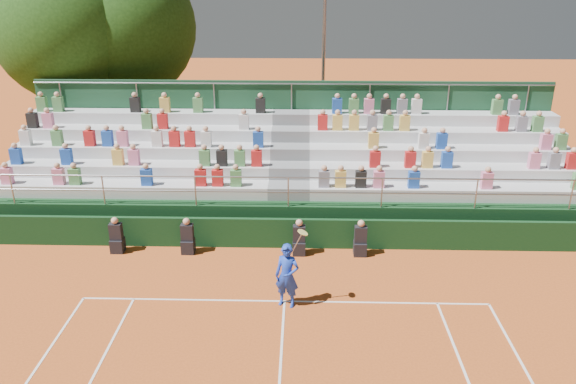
{
  "coord_description": "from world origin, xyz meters",
  "views": [
    {
      "loc": [
        0.45,
        -13.0,
        8.33
      ],
      "look_at": [
        0.0,
        3.5,
        1.8
      ],
      "focal_mm": 35.0,
      "sensor_mm": 36.0,
      "label": 1
    }
  ],
  "objects_px": {
    "tree_west": "(69,28)",
    "tennis_player": "(287,276)",
    "tree_east": "(125,28)",
    "floodlight_mast": "(324,55)"
  },
  "relations": [
    {
      "from": "tree_west",
      "to": "tennis_player",
      "type": "bearing_deg",
      "value": -50.46
    },
    {
      "from": "tree_west",
      "to": "floodlight_mast",
      "type": "height_order",
      "value": "tree_west"
    },
    {
      "from": "tree_west",
      "to": "tree_east",
      "type": "xyz_separation_m",
      "value": [
        2.09,
        0.94,
        -0.07
      ]
    },
    {
      "from": "tree_east",
      "to": "tennis_player",
      "type": "bearing_deg",
      "value": -59.11
    },
    {
      "from": "tennis_player",
      "to": "floodlight_mast",
      "type": "relative_size",
      "value": 0.28
    },
    {
      "from": "tennis_player",
      "to": "floodlight_mast",
      "type": "height_order",
      "value": "floodlight_mast"
    },
    {
      "from": "tree_west",
      "to": "floodlight_mast",
      "type": "bearing_deg",
      "value": 9.27
    },
    {
      "from": "tennis_player",
      "to": "tree_west",
      "type": "height_order",
      "value": "tree_west"
    },
    {
      "from": "tree_east",
      "to": "floodlight_mast",
      "type": "bearing_deg",
      "value": 5.46
    },
    {
      "from": "tree_east",
      "to": "floodlight_mast",
      "type": "relative_size",
      "value": 1.13
    }
  ]
}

